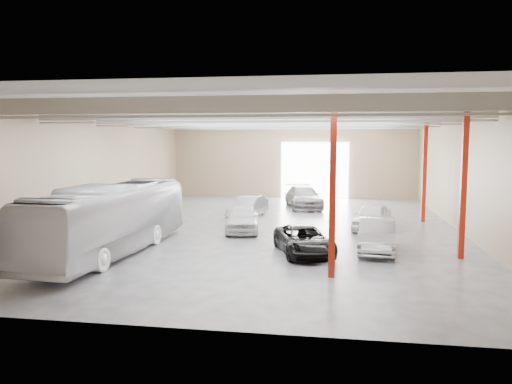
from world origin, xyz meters
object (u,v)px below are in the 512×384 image
(coach_bus, at_px, (111,219))
(black_sedan, at_px, (304,240))
(car_right_near, at_px, (377,235))
(car_row_b, at_px, (248,207))
(car_right_far, at_px, (372,217))
(car_row_c, at_px, (303,197))
(car_row_a, at_px, (242,218))

(coach_bus, height_order, black_sedan, coach_bus)
(car_right_near, bearing_deg, coach_bus, -163.93)
(car_row_b, distance_m, car_right_far, 8.75)
(car_right_far, bearing_deg, car_right_near, -76.99)
(car_row_b, height_order, car_row_c, car_row_c)
(coach_bus, bearing_deg, car_row_a, 55.02)
(car_row_a, xyz_separation_m, car_row_b, (-0.60, 5.20, -0.07))
(black_sedan, bearing_deg, car_right_near, 1.52)
(car_right_near, bearing_deg, car_row_b, 135.37)
(car_right_far, bearing_deg, coach_bus, -131.57)
(car_row_c, xyz_separation_m, car_right_near, (4.45, -14.41, -0.05))
(black_sedan, height_order, car_row_c, car_row_c)
(car_row_a, relative_size, car_row_c, 0.79)
(coach_bus, xyz_separation_m, car_row_b, (4.42, 11.67, -0.92))
(coach_bus, xyz_separation_m, car_right_far, (12.50, 8.31, -0.87))
(car_row_c, bearing_deg, car_right_near, -86.33)
(car_row_b, bearing_deg, car_row_c, 68.33)
(car_row_b, height_order, car_right_far, car_right_far)
(car_row_c, relative_size, car_right_near, 1.21)
(car_row_c, xyz_separation_m, car_right_far, (4.63, -8.56, -0.07))
(car_row_a, height_order, car_right_far, car_row_a)
(car_row_a, relative_size, car_right_near, 0.96)
(coach_bus, relative_size, car_right_near, 2.46)
(car_right_near, bearing_deg, car_right_far, 92.99)
(car_right_far, bearing_deg, car_row_c, 133.21)
(car_row_a, distance_m, car_right_near, 8.32)
(black_sedan, relative_size, car_right_far, 1.05)
(black_sedan, height_order, car_row_b, car_row_b)
(black_sedan, xyz_separation_m, car_row_b, (-4.50, 10.40, 0.05))
(car_row_a, height_order, car_right_near, car_right_near)
(car_row_b, xyz_separation_m, car_right_far, (8.08, -3.36, 0.05))
(car_row_b, height_order, car_right_near, car_right_near)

